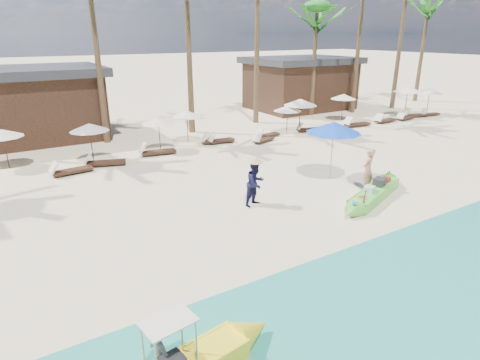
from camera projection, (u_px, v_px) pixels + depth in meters
ground at (301, 216)px, 14.37m from camera, size 240.00×240.00×0.00m
wet_sand_strip at (425, 287)px, 10.35m from camera, size 240.00×4.50×0.01m
green_canoe at (374, 193)px, 15.82m from camera, size 5.52×2.39×0.73m
tourist at (368, 170)px, 16.51m from camera, size 0.76×0.63×1.80m
vendor_green at (255, 183)px, 15.05m from camera, size 1.01×0.88×1.77m
vendor_yellow at (160, 349)px, 7.44m from camera, size 0.56×0.72×0.99m
blue_umbrella at (334, 127)px, 17.38m from camera, size 2.41×2.41×2.59m
resort_parasol_3 at (2, 133)px, 18.96m from camera, size 1.87×1.87×1.92m
resort_parasol_4 at (89, 127)px, 19.88m from camera, size 1.93×1.93×1.99m
lounger_4_left at (69, 170)px, 18.59m from camera, size 1.92×0.77×0.64m
lounger_4_right at (103, 162)px, 19.79m from camera, size 2.03×1.18×0.66m
resort_parasol_5 at (158, 121)px, 21.87m from camera, size 1.83×1.83×1.89m
lounger_5_left at (156, 151)px, 21.57m from camera, size 2.00×0.92×0.66m
resort_parasol_6 at (187, 114)px, 23.62m from camera, size 1.85×1.85×1.90m
lounger_6_left at (216, 140)px, 23.84m from camera, size 2.00×0.99×0.65m
lounger_6_right at (220, 140)px, 23.92m from camera, size 1.72×0.63×0.57m
resort_parasol_7 at (288, 108)px, 25.55m from camera, size 1.81×1.81×1.87m
lounger_7_left at (263, 139)px, 24.06m from camera, size 1.72×1.03×0.56m
lounger_7_right at (267, 134)px, 25.21m from camera, size 1.73×0.68×0.57m
resort_parasol_8 at (300, 102)px, 25.77m from camera, size 2.17×2.17×2.23m
lounger_8_left at (307, 129)px, 26.77m from camera, size 1.78×0.85×0.58m
resort_parasol_9 at (344, 97)px, 29.80m from camera, size 1.89×1.89×1.95m
lounger_9_left at (356, 123)px, 28.14m from camera, size 2.04×0.83×0.67m
lounger_9_right at (384, 120)px, 29.35m from camera, size 1.95×0.68×0.65m
resort_parasol_10 at (408, 89)px, 31.11m from camera, size 2.27×2.27×2.34m
lounger_10_left at (405, 118)px, 30.24m from camera, size 1.80×0.73×0.59m
lounger_10_right at (413, 114)px, 31.25m from camera, size 2.08×1.16×0.67m
resort_parasol_11 at (430, 91)px, 31.78m from camera, size 2.06×2.06×2.12m
lounger_11_left at (429, 114)px, 31.79m from camera, size 1.74×0.77×0.57m
palm_6 at (317, 21)px, 29.84m from camera, size 2.08×2.08×8.51m
palm_9 at (428, 11)px, 36.21m from camera, size 2.08×2.08×9.82m
pavilion_west at (10, 105)px, 23.82m from camera, size 10.80×6.60×4.30m
pavilion_east at (300, 83)px, 34.48m from camera, size 8.80×6.60×4.30m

